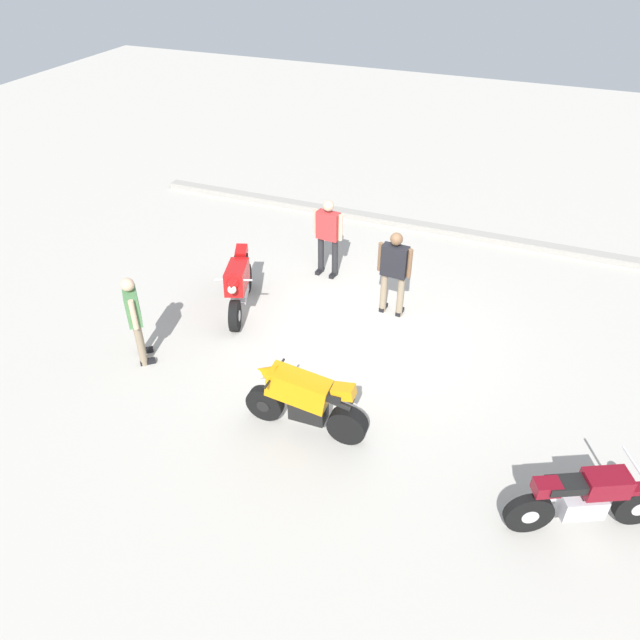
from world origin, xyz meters
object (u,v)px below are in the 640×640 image
Objects in this scene: person_in_green_shirt at (134,315)px; motorcycle_maroon_cruiser at (586,499)px; motorcycle_red_sportbike at (239,284)px; person_in_red_shirt at (328,233)px; motorcycle_orange_sportbike at (304,399)px; person_in_black_shirt at (394,269)px.

motorcycle_maroon_cruiser is at bearing -46.71° from person_in_green_shirt.
motorcycle_red_sportbike is at bearing 130.13° from motorcycle_maroon_cruiser.
person_in_green_shirt is 0.98× the size of person_in_red_shirt.
motorcycle_maroon_cruiser is at bearing 53.99° from person_in_red_shirt.
motorcycle_maroon_cruiser is 7.39m from person_in_green_shirt.
person_in_red_shirt reaches higher than motorcycle_red_sportbike.
motorcycle_orange_sportbike is 3.52m from motorcycle_red_sportbike.
person_in_black_shirt is (2.82, 0.97, 0.42)m from motorcycle_red_sportbike.
motorcycle_orange_sportbike is 1.14× the size of person_in_red_shirt.
motorcycle_red_sportbike is at bearing 113.36° from person_in_black_shirt.
person_in_green_shirt reaches higher than motorcycle_red_sportbike.
person_in_black_shirt is at bearing 66.43° from person_in_red_shirt.
motorcycle_maroon_cruiser is (6.45, -2.83, -0.07)m from motorcycle_red_sportbike.
motorcycle_maroon_cruiser is (4.00, -0.30, -0.07)m from motorcycle_orange_sportbike.
motorcycle_red_sportbike is 2.26m from person_in_red_shirt.
motorcycle_orange_sportbike is at bearing 178.36° from person_in_black_shirt.
motorcycle_maroon_cruiser is 1.10× the size of person_in_black_shirt.
person_in_red_shirt is (-1.33, 4.45, 0.38)m from motorcycle_orange_sportbike.
person_in_green_shirt is 0.95× the size of person_in_black_shirt.
motorcycle_orange_sportbike is at bearing 149.54° from motorcycle_maroon_cruiser.
motorcycle_orange_sportbike is 3.55m from person_in_black_shirt.
motorcycle_red_sportbike is 1.08× the size of person_in_black_shirt.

